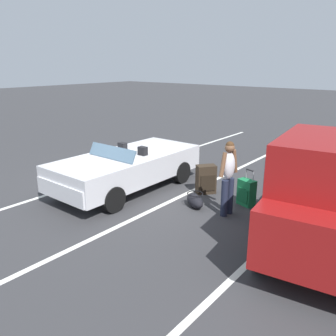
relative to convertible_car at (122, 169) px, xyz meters
name	(u,v)px	position (x,y,z in m)	size (l,w,h in m)	color
ground_plane	(128,188)	(-0.21, 0.00, -0.59)	(80.00, 80.00, 0.00)	#333335
lot_line_near	(97,179)	(-0.21, -1.26, -0.59)	(18.00, 0.12, 0.01)	silver
lot_line_mid	(170,201)	(-0.21, 1.44, -0.59)	(18.00, 0.12, 0.01)	silver
lot_line_far	(278,235)	(-0.21, 4.14, -0.59)	(18.00, 0.12, 0.01)	silver
convertible_car	(122,169)	(0.00, 0.00, 0.00)	(4.14, 1.85, 1.24)	silver
suitcase_large_black	(206,179)	(-1.23, 1.79, -0.22)	(0.55, 0.51, 0.74)	#2D2319
suitcase_medium_bright	(246,193)	(-1.17, 2.95, -0.28)	(0.36, 0.45, 0.86)	#19723F
duffel_bag	(195,200)	(-0.32, 2.09, -0.43)	(0.59, 0.70, 0.34)	black
traveler_person	(228,174)	(-0.41, 2.86, 0.34)	(0.61, 0.26, 1.65)	#1E2338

